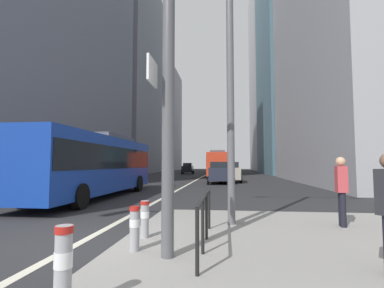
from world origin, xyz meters
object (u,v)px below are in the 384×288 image
(bollard_right, at_px, (135,226))
(car_receding_far, at_px, (230,172))
(traffic_signal_gantry, at_px, (70,39))
(city_bus_red_receding, at_px, (218,163))
(pedestrian_waiting, at_px, (341,187))
(city_bus_red_distant, at_px, (225,164))
(bollard_left, at_px, (63,266))
(city_bus_blue_oncoming, at_px, (95,162))
(car_oncoming_mid, at_px, (188,168))
(bollard_back, at_px, (145,217))
(street_lamp_post, at_px, (230,37))
(car_receding_near, at_px, (219,173))

(bollard_right, bearing_deg, car_receding_far, 84.81)
(traffic_signal_gantry, bearing_deg, car_receding_far, 81.96)
(city_bus_red_receding, relative_size, pedestrian_waiting, 6.24)
(traffic_signal_gantry, xyz_separation_m, pedestrian_waiting, (5.85, 2.93, -2.94))
(car_receding_far, relative_size, pedestrian_waiting, 2.57)
(city_bus_red_distant, height_order, car_receding_far, city_bus_red_distant)
(bollard_left, bearing_deg, city_bus_red_distant, 88.44)
(car_receding_far, distance_m, bollard_left, 25.36)
(city_bus_blue_oncoming, distance_m, bollard_left, 12.54)
(city_bus_red_receding, xyz_separation_m, car_oncoming_mid, (-5.74, 13.51, -0.85))
(bollard_back, bearing_deg, car_receding_far, 84.37)
(car_oncoming_mid, bearing_deg, car_receding_far, -72.77)
(street_lamp_post, distance_m, bollard_left, 7.00)
(city_bus_red_distant, height_order, car_receding_near, city_bus_red_distant)
(city_bus_red_distant, height_order, bollard_right, city_bus_red_distant)
(car_oncoming_mid, distance_m, street_lamp_post, 44.21)
(city_bus_red_receding, xyz_separation_m, car_receding_far, (1.42, -9.60, -0.85))
(pedestrian_waiting, bearing_deg, bollard_left, -133.52)
(traffic_signal_gantry, bearing_deg, bollard_back, 48.59)
(city_bus_red_receding, distance_m, pedestrian_waiting, 30.20)
(car_receding_far, bearing_deg, city_bus_blue_oncoming, -117.35)
(bollard_right, bearing_deg, traffic_signal_gantry, -165.84)
(traffic_signal_gantry, bearing_deg, pedestrian_waiting, 26.60)
(city_bus_red_distant, relative_size, car_oncoming_mid, 2.38)
(city_bus_blue_oncoming, xyz_separation_m, bollard_right, (5.08, -9.11, -1.23))
(traffic_signal_gantry, height_order, bollard_back, traffic_signal_gantry)
(city_bus_blue_oncoming, bearing_deg, car_receding_far, 62.65)
(car_receding_near, height_order, bollard_back, car_receding_near)
(car_oncoming_mid, xyz_separation_m, street_lamp_post, (6.91, -43.46, 4.29))
(street_lamp_post, relative_size, pedestrian_waiting, 4.49)
(car_receding_far, distance_m, bollard_back, 22.10)
(bollard_left, height_order, pedestrian_waiting, pedestrian_waiting)
(bollard_back, height_order, pedestrian_waiting, pedestrian_waiting)
(car_oncoming_mid, xyz_separation_m, bollard_right, (5.08, -46.07, -0.39))
(city_bus_red_distant, relative_size, pedestrian_waiting, 6.14)
(city_bus_blue_oncoming, distance_m, car_receding_near, 13.19)
(traffic_signal_gantry, bearing_deg, car_receding_near, 83.93)
(car_receding_near, relative_size, car_receding_far, 0.89)
(car_receding_near, bearing_deg, street_lamp_post, -87.51)
(city_bus_red_distant, xyz_separation_m, car_receding_far, (0.59, -31.22, -0.84))
(city_bus_red_distant, relative_size, bollard_back, 13.88)
(bollard_back, xyz_separation_m, pedestrian_waiting, (4.73, 1.66, 0.56))
(bollard_back, bearing_deg, street_lamp_post, 40.75)
(city_bus_red_receding, xyz_separation_m, car_receding_near, (0.38, -11.79, -0.85))
(pedestrian_waiting, bearing_deg, bollard_right, -150.54)
(car_oncoming_mid, bearing_deg, car_receding_near, -76.40)
(city_bus_blue_oncoming, xyz_separation_m, car_receding_near, (6.12, 11.66, -0.85))
(bollard_left, xyz_separation_m, pedestrian_waiting, (4.69, 4.94, 0.48))
(city_bus_red_distant, bearing_deg, traffic_signal_gantry, -92.84)
(city_bus_blue_oncoming, relative_size, city_bus_red_receding, 1.04)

